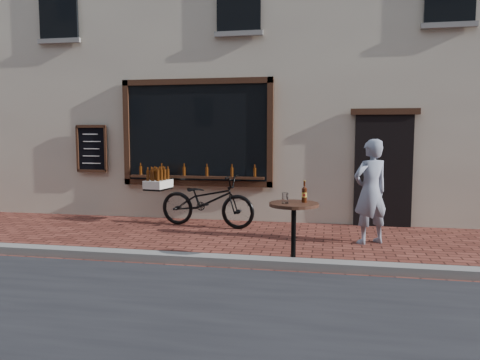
# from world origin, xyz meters

# --- Properties ---
(ground) EXTENTS (90.00, 90.00, 0.00)m
(ground) POSITION_xyz_m (0.00, 0.00, 0.00)
(ground) COLOR #4D2119
(ground) RESTS_ON ground
(kerb) EXTENTS (90.00, 0.25, 0.12)m
(kerb) POSITION_xyz_m (0.00, 0.20, 0.06)
(kerb) COLOR slate
(kerb) RESTS_ON ground
(shop_building) EXTENTS (28.00, 6.20, 10.00)m
(shop_building) POSITION_xyz_m (0.00, 6.50, 5.00)
(shop_building) COLOR beige
(shop_building) RESTS_ON ground
(cargo_bicycle) EXTENTS (2.33, 0.98, 1.11)m
(cargo_bicycle) POSITION_xyz_m (-1.54, 2.76, 0.53)
(cargo_bicycle) COLOR black
(cargo_bicycle) RESTS_ON ground
(bistro_table) EXTENTS (0.69, 0.69, 1.18)m
(bistro_table) POSITION_xyz_m (0.39, 0.35, 0.63)
(bistro_table) COLOR black
(bistro_table) RESTS_ON ground
(pedestrian) EXTENTS (0.76, 0.69, 1.75)m
(pedestrian) POSITION_xyz_m (1.54, 1.91, 0.88)
(pedestrian) COLOR gray
(pedestrian) RESTS_ON ground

